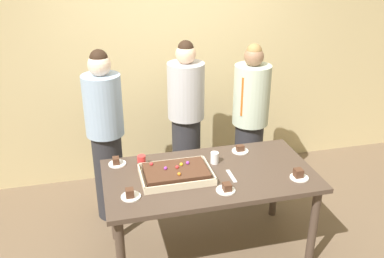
{
  "coord_description": "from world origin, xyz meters",
  "views": [
    {
      "loc": [
        -0.87,
        -2.9,
        2.56
      ],
      "look_at": [
        -0.11,
        0.15,
        1.15
      ],
      "focal_mm": 39.63,
      "sensor_mm": 36.0,
      "label": 1
    }
  ],
  "objects_px": {
    "party_table": "(209,184)",
    "plated_slice_center_front": "(299,175)",
    "sheet_cake": "(176,173)",
    "person_striped_tie_right": "(106,136)",
    "plated_slice_near_left": "(130,195)",
    "drink_cup_nearest": "(142,161)",
    "cake_server_utensil": "(231,176)",
    "person_serving_front": "(186,121)",
    "drink_cup_middle": "(215,158)",
    "plated_slice_near_right": "(117,162)",
    "plated_slice_far_left": "(226,188)",
    "person_green_shirt_behind": "(250,122)",
    "plated_slice_far_right": "(240,150)"
  },
  "relations": [
    {
      "from": "drink_cup_middle",
      "to": "person_serving_front",
      "type": "xyz_separation_m",
      "value": [
        -0.07,
        0.78,
        0.02
      ]
    },
    {
      "from": "plated_slice_near_left",
      "to": "cake_server_utensil",
      "type": "bearing_deg",
      "value": 7.38
    },
    {
      "from": "plated_slice_far_left",
      "to": "person_striped_tie_right",
      "type": "bearing_deg",
      "value": 128.41
    },
    {
      "from": "plated_slice_far_left",
      "to": "person_serving_front",
      "type": "relative_size",
      "value": 0.09
    },
    {
      "from": "plated_slice_center_front",
      "to": "cake_server_utensil",
      "type": "xyz_separation_m",
      "value": [
        -0.52,
        0.15,
        -0.02
      ]
    },
    {
      "from": "person_serving_front",
      "to": "sheet_cake",
      "type": "bearing_deg",
      "value": -0.01
    },
    {
      "from": "sheet_cake",
      "to": "party_table",
      "type": "bearing_deg",
      "value": -1.56
    },
    {
      "from": "plated_slice_near_left",
      "to": "plated_slice_near_right",
      "type": "distance_m",
      "value": 0.54
    },
    {
      "from": "party_table",
      "to": "person_serving_front",
      "type": "relative_size",
      "value": 1.02
    },
    {
      "from": "sheet_cake",
      "to": "drink_cup_nearest",
      "type": "distance_m",
      "value": 0.35
    },
    {
      "from": "sheet_cake",
      "to": "cake_server_utensil",
      "type": "height_order",
      "value": "sheet_cake"
    },
    {
      "from": "plated_slice_near_right",
      "to": "drink_cup_nearest",
      "type": "height_order",
      "value": "drink_cup_nearest"
    },
    {
      "from": "drink_cup_nearest",
      "to": "plated_slice_near_right",
      "type": "bearing_deg",
      "value": 157.77
    },
    {
      "from": "party_table",
      "to": "plated_slice_center_front",
      "type": "height_order",
      "value": "plated_slice_center_front"
    },
    {
      "from": "party_table",
      "to": "person_striped_tie_right",
      "type": "relative_size",
      "value": 1.02
    },
    {
      "from": "drink_cup_middle",
      "to": "plated_slice_center_front",
      "type": "bearing_deg",
      "value": -34.53
    },
    {
      "from": "plated_slice_center_front",
      "to": "sheet_cake",
      "type": "bearing_deg",
      "value": 165.56
    },
    {
      "from": "plated_slice_near_left",
      "to": "drink_cup_middle",
      "type": "distance_m",
      "value": 0.85
    },
    {
      "from": "plated_slice_center_front",
      "to": "party_table",
      "type": "bearing_deg",
      "value": 160.56
    },
    {
      "from": "cake_server_utensil",
      "to": "party_table",
      "type": "bearing_deg",
      "value": 151.23
    },
    {
      "from": "plated_slice_near_left",
      "to": "drink_cup_nearest",
      "type": "bearing_deg",
      "value": 71.97
    },
    {
      "from": "party_table",
      "to": "drink_cup_middle",
      "type": "distance_m",
      "value": 0.24
    },
    {
      "from": "person_striped_tie_right",
      "to": "plated_slice_far_left",
      "type": "bearing_deg",
      "value": 4.96
    },
    {
      "from": "sheet_cake",
      "to": "drink_cup_middle",
      "type": "xyz_separation_m",
      "value": [
        0.37,
        0.16,
        0.01
      ]
    },
    {
      "from": "plated_slice_center_front",
      "to": "drink_cup_middle",
      "type": "height_order",
      "value": "drink_cup_middle"
    },
    {
      "from": "plated_slice_near_left",
      "to": "person_serving_front",
      "type": "bearing_deg",
      "value": 58.54
    },
    {
      "from": "plated_slice_far_left",
      "to": "plated_slice_center_front",
      "type": "relative_size",
      "value": 1.0
    },
    {
      "from": "cake_server_utensil",
      "to": "person_striped_tie_right",
      "type": "xyz_separation_m",
      "value": [
        -0.95,
        0.87,
        0.08
      ]
    },
    {
      "from": "party_table",
      "to": "drink_cup_nearest",
      "type": "distance_m",
      "value": 0.6
    },
    {
      "from": "plated_slice_near_right",
      "to": "drink_cup_nearest",
      "type": "distance_m",
      "value": 0.22
    },
    {
      "from": "cake_server_utensil",
      "to": "plated_slice_near_right",
      "type": "bearing_deg",
      "value": 154.2
    },
    {
      "from": "cake_server_utensil",
      "to": "person_serving_front",
      "type": "bearing_deg",
      "value": 97.43
    },
    {
      "from": "plated_slice_center_front",
      "to": "person_striped_tie_right",
      "type": "xyz_separation_m",
      "value": [
        -1.47,
        1.02,
        0.05
      ]
    },
    {
      "from": "plated_slice_far_left",
      "to": "plated_slice_center_front",
      "type": "bearing_deg",
      "value": 3.97
    },
    {
      "from": "sheet_cake",
      "to": "cake_server_utensil",
      "type": "xyz_separation_m",
      "value": [
        0.44,
        -0.1,
        -0.03
      ]
    },
    {
      "from": "plated_slice_near_right",
      "to": "cake_server_utensil",
      "type": "xyz_separation_m",
      "value": [
        0.89,
        -0.43,
        -0.02
      ]
    },
    {
      "from": "sheet_cake",
      "to": "plated_slice_near_left",
      "type": "relative_size",
      "value": 3.82
    },
    {
      "from": "plated_slice_far_right",
      "to": "person_striped_tie_right",
      "type": "bearing_deg",
      "value": 158.39
    },
    {
      "from": "sheet_cake",
      "to": "plated_slice_far_right",
      "type": "relative_size",
      "value": 3.82
    },
    {
      "from": "drink_cup_nearest",
      "to": "person_striped_tie_right",
      "type": "xyz_separation_m",
      "value": [
        -0.26,
        0.52,
        0.03
      ]
    },
    {
      "from": "plated_slice_near_left",
      "to": "drink_cup_nearest",
      "type": "height_order",
      "value": "drink_cup_nearest"
    },
    {
      "from": "party_table",
      "to": "person_green_shirt_behind",
      "type": "distance_m",
      "value": 1.07
    },
    {
      "from": "plated_slice_near_left",
      "to": "plated_slice_far_left",
      "type": "bearing_deg",
      "value": -6.91
    },
    {
      "from": "plated_slice_near_left",
      "to": "person_striped_tie_right",
      "type": "height_order",
      "value": "person_striped_tie_right"
    },
    {
      "from": "party_table",
      "to": "drink_cup_middle",
      "type": "xyz_separation_m",
      "value": [
        0.09,
        0.16,
        0.15
      ]
    },
    {
      "from": "plated_slice_far_right",
      "to": "person_green_shirt_behind",
      "type": "height_order",
      "value": "person_green_shirt_behind"
    },
    {
      "from": "cake_server_utensil",
      "to": "person_green_shirt_behind",
      "type": "bearing_deg",
      "value": 60.76
    },
    {
      "from": "sheet_cake",
      "to": "person_green_shirt_behind",
      "type": "relative_size",
      "value": 0.35
    },
    {
      "from": "cake_server_utensil",
      "to": "person_green_shirt_behind",
      "type": "height_order",
      "value": "person_green_shirt_behind"
    },
    {
      "from": "person_serving_front",
      "to": "person_green_shirt_behind",
      "type": "xyz_separation_m",
      "value": [
        0.64,
        -0.12,
        -0.02
      ]
    }
  ]
}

